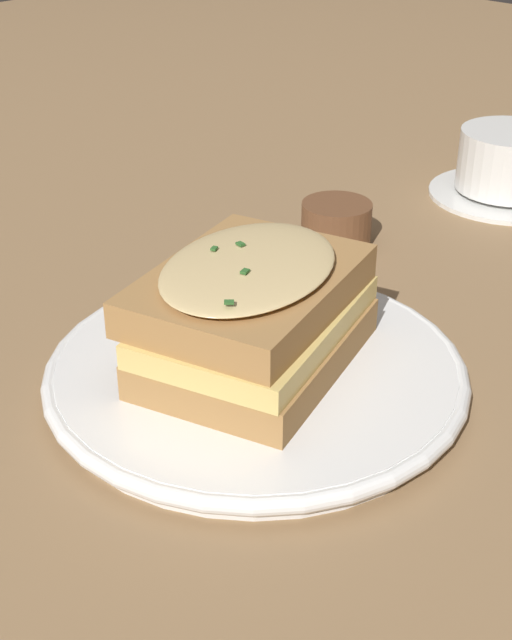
{
  "coord_description": "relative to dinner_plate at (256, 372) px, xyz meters",
  "views": [
    {
      "loc": [
        0.34,
        -0.3,
        0.3
      ],
      "look_at": [
        0.02,
        0.01,
        0.05
      ],
      "focal_mm": 50.0,
      "sensor_mm": 36.0,
      "label": 1
    }
  ],
  "objects": [
    {
      "name": "ground_plane",
      "position": [
        -0.02,
        -0.01,
        -0.01
      ],
      "size": [
        2.4,
        2.4,
        0.0
      ],
      "primitive_type": "plane",
      "color": "olive"
    },
    {
      "name": "dinner_plate",
      "position": [
        0.0,
        0.0,
        0.0
      ],
      "size": [
        0.25,
        0.25,
        0.02
      ],
      "color": "white",
      "rests_on": "ground_plane"
    },
    {
      "name": "sandwich",
      "position": [
        -0.0,
        -0.0,
        0.04
      ],
      "size": [
        0.14,
        0.16,
        0.07
      ],
      "rotation": [
        0.0,
        0.0,
        5.04
      ],
      "color": "#A37542",
      "rests_on": "dinner_plate"
    },
    {
      "name": "teacup_with_saucer",
      "position": [
        -0.06,
        0.37,
        0.02
      ],
      "size": [
        0.14,
        0.14,
        0.06
      ],
      "rotation": [
        0.0,
        0.0,
        2.54
      ],
      "color": "white",
      "rests_on": "ground_plane"
    },
    {
      "name": "condiment_pot",
      "position": [
        -0.1,
        0.19,
        0.01
      ],
      "size": [
        0.06,
        0.06,
        0.03
      ],
      "primitive_type": "cylinder",
      "color": "brown",
      "rests_on": "ground_plane"
    }
  ]
}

